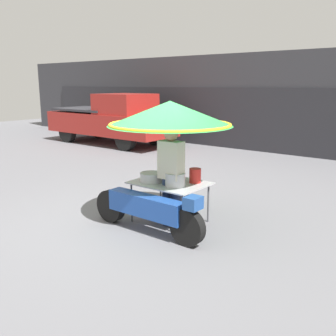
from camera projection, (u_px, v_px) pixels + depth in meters
ground_plane at (130, 223)px, 6.19m from camera, size 36.00×36.00×0.00m
shopfront_building at (309, 103)px, 12.44m from camera, size 28.00×2.06×3.27m
vendor_motorcycle_cart at (168, 128)px, 5.86m from camera, size 2.09×1.99×1.99m
vendor_person at (171, 172)px, 5.86m from camera, size 0.38×0.22×1.60m
pickup_truck at (112, 119)px, 14.15m from camera, size 5.30×1.87×1.90m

